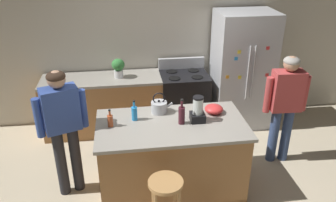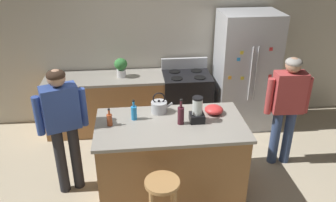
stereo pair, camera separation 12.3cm
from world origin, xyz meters
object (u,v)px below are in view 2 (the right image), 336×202
bottle_cooking_sauce (110,119)px  bar_stool (162,193)px  bottle_wine (181,115)px  bottle_soda (134,112)px  potted_plant (121,66)px  stove_range (186,100)px  blender_appliance (197,111)px  person_by_island_left (63,121)px  person_by_sink_right (287,102)px  refrigerator (245,71)px  tea_kettle (159,106)px  kitchen_island (171,156)px  mixing_bowl (214,110)px

bottle_cooking_sauce → bar_stool: bearing=-56.2°
bar_stool → bottle_wine: (0.29, 0.75, 0.50)m
bottle_soda → bottle_wine: bottle_wine is taller
potted_plant → bottle_cooking_sauce: size_ratio=1.39×
stove_range → blender_appliance: 1.62m
potted_plant → person_by_island_left: bearing=-114.0°
person_by_sink_right → bottle_cooking_sauce: bearing=-171.9°
bottle_soda → bottle_wine: size_ratio=0.81×
potted_plant → bottle_cooking_sauce: (-0.11, -1.51, -0.09)m
bar_stool → blender_appliance: bearing=58.1°
refrigerator → tea_kettle: 1.91m
person_by_island_left → bar_stool: size_ratio=2.32×
refrigerator → bottle_cooking_sauce: 2.55m
kitchen_island → tea_kettle: (-0.11, 0.31, 0.53)m
kitchen_island → person_by_sink_right: size_ratio=1.14×
stove_range → mixing_bowl: size_ratio=4.78×
bottle_soda → bottle_wine: 0.57m
kitchen_island → potted_plant: (-0.60, 1.55, 0.63)m
refrigerator → bottle_wine: size_ratio=5.98×
potted_plant → mixing_bowl: (1.16, -1.35, -0.12)m
blender_appliance → stove_range: bearing=85.6°
bottle_cooking_sauce → tea_kettle: tea_kettle is taller
bottle_cooking_sauce → person_by_island_left: bearing=174.8°
bottle_cooking_sauce → bottle_wine: bottle_wine is taller
refrigerator → potted_plant: size_ratio=6.30×
bottle_wine → bar_stool: bearing=-111.1°
kitchen_island → person_by_sink_right: bearing=12.8°
tea_kettle → blender_appliance: bearing=-33.9°
bottle_cooking_sauce → bottle_wine: (0.83, -0.05, 0.04)m
bar_stool → bottle_cooking_sauce: size_ratio=3.22×
person_by_sink_right → potted_plant: person_by_sink_right is taller
person_by_sink_right → bottle_wine: bearing=-165.7°
person_by_sink_right → tea_kettle: 1.70m
person_by_island_left → mixing_bowl: size_ratio=7.03×
person_by_island_left → bottle_wine: bearing=-4.1°
blender_appliance → bottle_cooking_sauce: blender_appliance is taller
stove_range → bottle_cooking_sauce: size_ratio=5.08×
bar_stool → mixing_bowl: size_ratio=3.03×
stove_range → person_by_island_left: size_ratio=0.68×
refrigerator → mixing_bowl: (-0.81, -1.30, 0.02)m
person_by_island_left → stove_range: bearing=40.5°
person_by_sink_right → bottle_wine: 1.52m
refrigerator → mixing_bowl: refrigerator is taller
bar_stool → bottle_cooking_sauce: bearing=123.8°
blender_appliance → refrigerator: bearing=54.4°
kitchen_island → mixing_bowl: (0.56, 0.20, 0.51)m
refrigerator → stove_range: 1.06m
person_by_sink_right → kitchen_island: bearing=-167.2°
potted_plant → tea_kettle: size_ratio=1.09×
kitchen_island → tea_kettle: 0.63m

